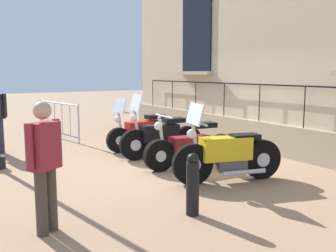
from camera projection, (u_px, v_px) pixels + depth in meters
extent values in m
plane|color=#9E7A5B|center=(181.00, 162.00, 8.10)|extent=(60.00, 60.00, 0.00)
cube|color=tan|center=(259.00, 136.00, 9.23)|extent=(0.20, 12.44, 0.72)
cube|color=black|center=(197.00, 32.00, 11.20)|extent=(0.06, 1.39, 2.27)
cube|color=tan|center=(194.00, 73.00, 11.32)|extent=(0.24, 1.59, 0.10)
cube|color=black|center=(260.00, 85.00, 9.04)|extent=(0.03, 10.45, 0.03)
cylinder|color=black|center=(153.00, 93.00, 13.51)|extent=(0.02, 0.02, 0.88)
cylinder|color=black|center=(172.00, 95.00, 12.41)|extent=(0.02, 0.02, 0.88)
cylinder|color=black|center=(196.00, 97.00, 11.31)|extent=(0.02, 0.02, 0.88)
cylinder|color=black|center=(224.00, 100.00, 10.20)|extent=(0.02, 0.02, 0.88)
cylinder|color=black|center=(259.00, 103.00, 9.10)|extent=(0.02, 0.02, 0.88)
cylinder|color=black|center=(304.00, 107.00, 8.00)|extent=(0.02, 0.02, 0.88)
cylinder|color=black|center=(119.00, 140.00, 9.01)|extent=(0.60, 0.13, 0.60)
cylinder|color=silver|center=(119.00, 140.00, 9.01)|extent=(0.21, 0.15, 0.21)
cylinder|color=black|center=(169.00, 135.00, 9.73)|extent=(0.60, 0.13, 0.60)
cylinder|color=silver|center=(169.00, 135.00, 9.73)|extent=(0.21, 0.15, 0.21)
cube|color=red|center=(143.00, 129.00, 9.31)|extent=(0.85, 0.32, 0.37)
cube|color=#4C4C51|center=(147.00, 139.00, 9.40)|extent=(0.51, 0.25, 0.21)
cube|color=black|center=(155.00, 117.00, 9.46)|extent=(0.48, 0.28, 0.10)
cylinder|color=silver|center=(121.00, 126.00, 8.99)|extent=(0.16, 0.06, 0.68)
cylinder|color=silver|center=(122.00, 112.00, 8.97)|extent=(0.04, 0.69, 0.04)
sphere|color=white|center=(118.00, 120.00, 8.93)|extent=(0.16, 0.16, 0.16)
cylinder|color=silver|center=(156.00, 143.00, 9.35)|extent=(0.77, 0.08, 0.08)
cube|color=silver|center=(120.00, 105.00, 8.92)|extent=(0.12, 0.57, 0.36)
cylinder|color=black|center=(135.00, 145.00, 8.25)|extent=(0.69, 0.22, 0.68)
cylinder|color=silver|center=(135.00, 145.00, 8.25)|extent=(0.26, 0.19, 0.24)
cylinder|color=black|center=(187.00, 141.00, 8.76)|extent=(0.69, 0.22, 0.68)
cylinder|color=silver|center=(187.00, 141.00, 8.76)|extent=(0.26, 0.19, 0.24)
cube|color=black|center=(160.00, 133.00, 8.45)|extent=(0.88, 0.43, 0.37)
cube|color=#4C4C51|center=(164.00, 144.00, 8.53)|extent=(0.54, 0.32, 0.24)
cube|color=black|center=(174.00, 120.00, 8.55)|extent=(0.51, 0.35, 0.10)
cylinder|color=silver|center=(137.00, 127.00, 8.21)|extent=(0.17, 0.08, 0.77)
cylinder|color=silver|center=(139.00, 109.00, 8.18)|extent=(0.13, 0.69, 0.04)
sphere|color=white|center=(134.00, 118.00, 8.16)|extent=(0.16, 0.16, 0.16)
cylinder|color=silver|center=(174.00, 150.00, 8.45)|extent=(0.76, 0.18, 0.08)
cube|color=silver|center=(136.00, 103.00, 8.13)|extent=(0.20, 0.58, 0.36)
cylinder|color=black|center=(159.00, 155.00, 7.32)|extent=(0.63, 0.20, 0.62)
cylinder|color=silver|center=(159.00, 155.00, 7.32)|extent=(0.23, 0.19, 0.22)
cylinder|color=black|center=(222.00, 149.00, 7.97)|extent=(0.63, 0.20, 0.62)
cylinder|color=silver|center=(222.00, 149.00, 7.97)|extent=(0.23, 0.19, 0.22)
cube|color=maroon|center=(190.00, 143.00, 7.59)|extent=(0.84, 0.38, 0.28)
cube|color=#4C4C51|center=(194.00, 153.00, 7.67)|extent=(0.51, 0.29, 0.22)
cube|color=black|center=(204.00, 125.00, 7.70)|extent=(0.48, 0.32, 0.10)
cylinder|color=silver|center=(162.00, 136.00, 7.29)|extent=(0.16, 0.07, 0.76)
cylinder|color=silver|center=(164.00, 116.00, 7.26)|extent=(0.09, 0.70, 0.04)
sphere|color=white|center=(158.00, 126.00, 7.23)|extent=(0.16, 0.16, 0.16)
cylinder|color=silver|center=(205.00, 159.00, 7.60)|extent=(0.74, 0.14, 0.08)
cylinder|color=black|center=(192.00, 164.00, 6.42)|extent=(0.72, 0.30, 0.71)
cylinder|color=silver|center=(192.00, 164.00, 6.42)|extent=(0.28, 0.20, 0.25)
cylinder|color=black|center=(262.00, 159.00, 6.80)|extent=(0.72, 0.30, 0.71)
cylinder|color=silver|center=(262.00, 159.00, 6.80)|extent=(0.28, 0.20, 0.25)
cube|color=gold|center=(226.00, 148.00, 6.57)|extent=(0.94, 0.54, 0.40)
cube|color=#4C4C51|center=(231.00, 163.00, 6.63)|extent=(0.58, 0.39, 0.25)
cube|color=black|center=(245.00, 137.00, 6.64)|extent=(0.55, 0.41, 0.10)
cylinder|color=silver|center=(195.00, 144.00, 6.39)|extent=(0.17, 0.10, 0.71)
cylinder|color=silver|center=(198.00, 123.00, 6.36)|extent=(0.22, 0.71, 0.04)
sphere|color=white|center=(192.00, 134.00, 6.35)|extent=(0.16, 0.16, 0.16)
cylinder|color=silver|center=(244.00, 172.00, 6.53)|extent=(0.79, 0.28, 0.08)
cube|color=silver|center=(195.00, 114.00, 6.32)|extent=(0.27, 0.60, 0.36)
cylinder|color=#B7B7BF|center=(41.00, 117.00, 11.86)|extent=(0.05, 0.05, 1.05)
cylinder|color=#B7B7BF|center=(79.00, 124.00, 10.09)|extent=(0.05, 0.05, 1.05)
cylinder|color=#B7B7BF|center=(58.00, 103.00, 10.91)|extent=(0.46, 2.35, 0.04)
cylinder|color=#B7B7BF|center=(59.00, 133.00, 11.03)|extent=(0.46, 2.35, 0.04)
cylinder|color=#B7B7BF|center=(48.00, 116.00, 11.49)|extent=(0.02, 0.02, 0.87)
cylinder|color=#B7B7BF|center=(55.00, 117.00, 11.14)|extent=(0.02, 0.02, 0.87)
cylinder|color=#B7B7BF|center=(62.00, 118.00, 10.79)|extent=(0.02, 0.02, 0.87)
cylinder|color=#B7B7BF|center=(70.00, 120.00, 10.44)|extent=(0.02, 0.02, 0.87)
cylinder|color=black|center=(193.00, 188.00, 5.06)|extent=(0.17, 0.17, 0.73)
sphere|color=black|center=(193.00, 159.00, 5.01)|extent=(0.16, 0.16, 0.16)
cylinder|color=#47382D|center=(51.00, 199.00, 4.56)|extent=(0.14, 0.14, 0.78)
cylinder|color=#47382D|center=(42.00, 203.00, 4.42)|extent=(0.14, 0.14, 0.78)
cube|color=maroon|center=(44.00, 146.00, 4.40)|extent=(0.42, 0.38, 0.55)
sphere|color=tan|center=(42.00, 110.00, 4.34)|extent=(0.21, 0.21, 0.21)
cylinder|color=maroon|center=(57.00, 140.00, 4.59)|extent=(0.09, 0.09, 0.52)
cylinder|color=maroon|center=(29.00, 147.00, 4.20)|extent=(0.09, 0.09, 0.52)
cylinder|color=#23283D|center=(1.00, 136.00, 8.95)|extent=(0.14, 0.14, 0.82)
cylinder|color=black|center=(5.00, 105.00, 8.84)|extent=(0.09, 0.09, 0.55)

